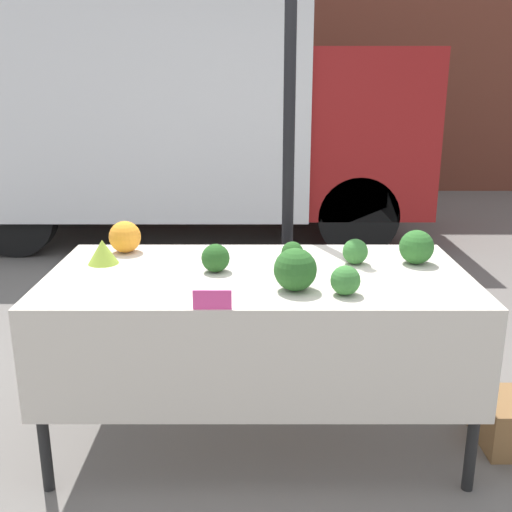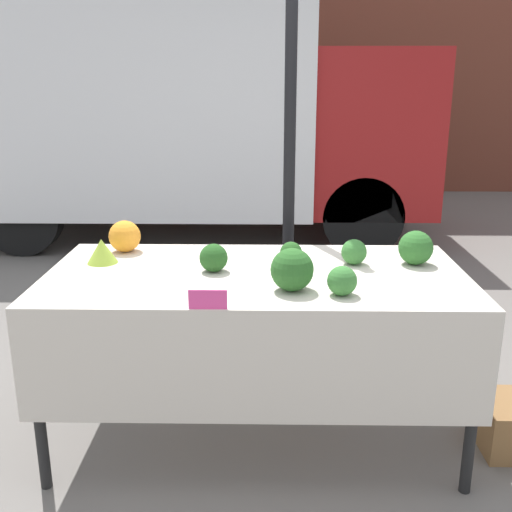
% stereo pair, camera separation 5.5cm
% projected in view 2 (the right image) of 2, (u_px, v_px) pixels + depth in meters
% --- Properties ---
extents(ground_plane, '(40.00, 40.00, 0.00)m').
position_uv_depth(ground_plane, '(256.00, 434.00, 3.09)').
color(ground_plane, slate).
extents(tent_pole, '(0.07, 0.07, 2.72)m').
position_uv_depth(tent_pole, '(290.00, 150.00, 3.53)').
color(tent_pole, black).
rests_on(tent_pole, ground_plane).
extents(parked_truck, '(5.14, 1.98, 2.71)m').
position_uv_depth(parked_truck, '(177.00, 108.00, 6.61)').
color(parked_truck, white).
rests_on(parked_truck, ground_plane).
extents(market_table, '(1.99, 0.98, 0.88)m').
position_uv_depth(market_table, '(256.00, 297.00, 2.80)').
color(market_table, beige).
rests_on(market_table, ground_plane).
extents(orange_cauliflower, '(0.17, 0.17, 0.17)m').
position_uv_depth(orange_cauliflower, '(125.00, 236.00, 3.16)').
color(orange_cauliflower, orange).
rests_on(orange_cauliflower, market_table).
extents(romanesco_head, '(0.15, 0.15, 0.12)m').
position_uv_depth(romanesco_head, '(102.00, 251.00, 2.97)').
color(romanesco_head, '#93B238').
rests_on(romanesco_head, market_table).
extents(broccoli_head_0, '(0.14, 0.14, 0.14)m').
position_uv_depth(broccoli_head_0, '(214.00, 258.00, 2.83)').
color(broccoli_head_0, '#23511E').
rests_on(broccoli_head_0, market_table).
extents(broccoli_head_1, '(0.17, 0.17, 0.17)m').
position_uv_depth(broccoli_head_1, '(416.00, 248.00, 2.94)').
color(broccoli_head_1, '#2D6628').
rests_on(broccoli_head_1, market_table).
extents(broccoli_head_2, '(0.13, 0.13, 0.13)m').
position_uv_depth(broccoli_head_2, '(342.00, 281.00, 2.52)').
color(broccoli_head_2, '#387533').
rests_on(broccoli_head_2, market_table).
extents(broccoli_head_3, '(0.13, 0.13, 0.13)m').
position_uv_depth(broccoli_head_3, '(354.00, 252.00, 2.94)').
color(broccoli_head_3, '#387533').
rests_on(broccoli_head_3, market_table).
extents(broccoli_head_4, '(0.11, 0.11, 0.11)m').
position_uv_depth(broccoli_head_4, '(291.00, 253.00, 2.96)').
color(broccoli_head_4, '#23511E').
rests_on(broccoli_head_4, market_table).
extents(broccoli_head_5, '(0.19, 0.19, 0.19)m').
position_uv_depth(broccoli_head_5, '(292.00, 270.00, 2.57)').
color(broccoli_head_5, '#285B23').
rests_on(broccoli_head_5, market_table).
extents(price_sign, '(0.15, 0.01, 0.08)m').
position_uv_depth(price_sign, '(208.00, 300.00, 2.37)').
color(price_sign, '#EF4793').
rests_on(price_sign, market_table).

